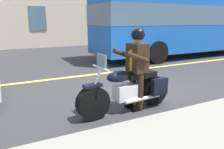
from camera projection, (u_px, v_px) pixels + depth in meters
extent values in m
plane|color=#333335|center=(127.00, 89.00, 6.22)|extent=(80.00, 80.00, 0.00)
cube|color=#E5DB4C|center=(98.00, 74.00, 7.95)|extent=(60.00, 0.16, 0.01)
cylinder|color=black|center=(93.00, 103.00, 4.26)|extent=(0.67, 0.25, 0.66)
cylinder|color=black|center=(154.00, 90.00, 5.05)|extent=(0.67, 0.25, 0.66)
cube|color=silver|center=(127.00, 92.00, 4.65)|extent=(0.58, 0.32, 0.32)
ellipsoid|color=black|center=(119.00, 76.00, 4.46)|extent=(0.58, 0.32, 0.24)
cube|color=black|center=(141.00, 75.00, 4.75)|extent=(0.72, 0.33, 0.12)
cube|color=black|center=(159.00, 87.00, 4.81)|extent=(0.41, 0.15, 0.36)
cube|color=black|center=(146.00, 82.00, 5.17)|extent=(0.41, 0.15, 0.36)
cylinder|color=silver|center=(94.00, 90.00, 4.21)|extent=(0.35, 0.08, 0.76)
cylinder|color=silver|center=(101.00, 68.00, 4.19)|extent=(0.08, 0.60, 0.04)
cube|color=black|center=(93.00, 86.00, 4.18)|extent=(0.37, 0.19, 0.06)
cylinder|color=silver|center=(143.00, 99.00, 4.71)|extent=(0.90, 0.15, 0.08)
cube|color=slate|center=(102.00, 62.00, 4.18)|extent=(0.06, 0.32, 0.28)
cylinder|color=black|center=(140.00, 91.00, 4.68)|extent=(0.14, 0.14, 0.84)
cube|color=black|center=(137.00, 108.00, 4.73)|extent=(0.27, 0.13, 0.10)
cylinder|color=black|center=(133.00, 88.00, 4.88)|extent=(0.14, 0.14, 0.84)
cube|color=black|center=(131.00, 105.00, 4.93)|extent=(0.27, 0.13, 0.10)
cube|color=black|center=(137.00, 58.00, 4.61)|extent=(0.35, 0.42, 0.60)
cube|color=#B28C14|center=(131.00, 60.00, 4.54)|extent=(0.03, 0.07, 0.44)
cylinder|color=black|center=(137.00, 57.00, 4.32)|extent=(0.56, 0.14, 0.28)
cylinder|color=black|center=(124.00, 54.00, 4.69)|extent=(0.56, 0.14, 0.28)
sphere|color=tan|center=(138.00, 37.00, 4.51)|extent=(0.22, 0.22, 0.22)
sphere|color=black|center=(138.00, 34.00, 4.50)|extent=(0.28, 0.28, 0.28)
cube|color=blue|center=(192.00, 22.00, 11.89)|extent=(11.00, 2.50, 2.85)
cube|color=slate|center=(192.00, 16.00, 11.81)|extent=(11.04, 2.52, 0.90)
cylinder|color=black|center=(216.00, 41.00, 14.83)|extent=(1.00, 0.30, 1.00)
cylinder|color=black|center=(129.00, 47.00, 11.81)|extent=(1.00, 0.30, 1.00)
cylinder|color=black|center=(157.00, 52.00, 9.74)|extent=(1.00, 0.30, 1.00)
cube|color=slate|center=(158.00, 19.00, 19.54)|extent=(1.10, 0.06, 1.60)
cube|color=slate|center=(106.00, 19.00, 17.27)|extent=(1.10, 0.06, 1.60)
cube|color=slate|center=(38.00, 18.00, 15.00)|extent=(1.10, 0.06, 1.60)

